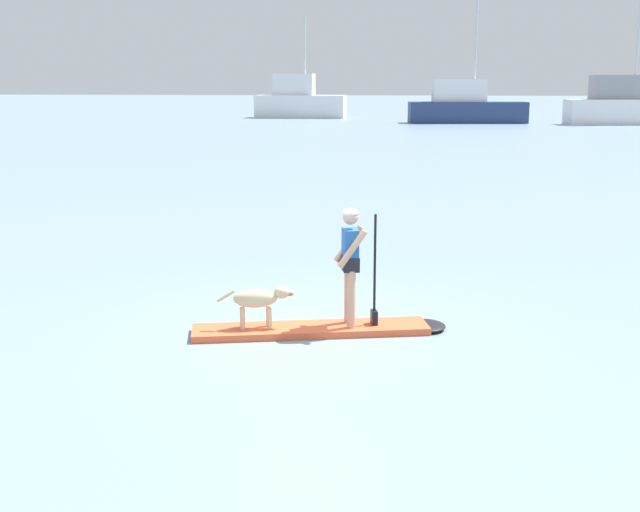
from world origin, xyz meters
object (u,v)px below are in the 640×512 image
at_px(person_paddler, 351,258).
at_px(dog, 259,300).
at_px(moored_boat_center, 299,101).
at_px(paddleboard, 327,329).
at_px(moored_boat_far_port, 465,106).
at_px(moored_boat_port, 624,106).

distance_m(person_paddler, dog, 1.41).
xyz_separation_m(person_paddler, dog, (-1.25, -0.31, -0.56)).
xyz_separation_m(dog, moored_boat_center, (-10.38, 69.31, 1.10)).
distance_m(person_paddler, moored_boat_center, 69.98).
height_order(paddleboard, moored_boat_center, moored_boat_center).
xyz_separation_m(dog, moored_boat_far_port, (5.17, 61.01, 0.90)).
height_order(paddleboard, moored_boat_far_port, moored_boat_far_port).
relative_size(paddleboard, moored_boat_far_port, 0.29).
distance_m(paddleboard, moored_boat_center, 70.02).
relative_size(paddleboard, dog, 3.44).
distance_m(paddleboard, moored_boat_far_port, 60.94).
bearing_deg(dog, moored_boat_center, 98.52).
relative_size(moored_boat_far_port, moored_boat_port, 1.10).
xyz_separation_m(paddleboard, moored_boat_center, (-11.31, 69.08, 1.55)).
bearing_deg(moored_boat_port, paddleboard, -105.86).
distance_m(paddleboard, dog, 1.05).
relative_size(dog, moored_boat_far_port, 0.08).
relative_size(person_paddler, moored_boat_center, 0.18).
bearing_deg(dog, paddleboard, 14.09).
distance_m(moored_boat_far_port, moored_boat_port, 12.80).
relative_size(moored_boat_center, moored_boat_port, 0.81).
bearing_deg(moored_boat_center, moored_boat_port, -18.04).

